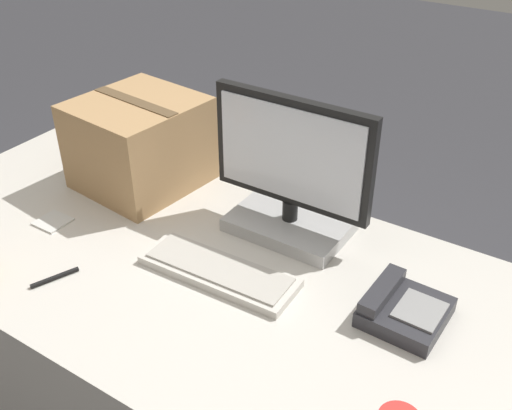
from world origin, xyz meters
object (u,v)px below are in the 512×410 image
Objects in this scene: desk_phone at (403,309)px; pen_marker at (55,278)px; keyboard at (219,270)px; cardboard_box at (140,143)px; sticky_note_pad at (53,222)px; monitor at (291,182)px.

desk_phone reaches higher than pen_marker.
keyboard is at bearing -165.15° from desk_phone.
cardboard_box is (-0.94, 0.15, 0.11)m from desk_phone.
pen_marker is (-0.34, -0.24, -0.01)m from keyboard.
sticky_note_pad is at bearing -174.75° from keyboard.
monitor reaches higher than desk_phone.
desk_phone is at bearing -8.93° from cardboard_box.
pen_marker is 1.36× the size of sticky_note_pad.
keyboard is 1.09× the size of cardboard_box.
monitor is at bearing 1.98° from cardboard_box.
monitor is at bearing 159.47° from desk_phone.
keyboard is (-0.05, -0.27, -0.15)m from monitor.
monitor is 0.54m from cardboard_box.
pen_marker is (-0.39, -0.52, -0.16)m from monitor.
desk_phone is at bearing 9.92° from sticky_note_pad.
monitor reaches higher than keyboard.
desk_phone is 2.19× the size of sticky_note_pad.
keyboard is 0.47m from desk_phone.
cardboard_box is at bearing -178.02° from monitor.
sticky_note_pad is at bearing -150.35° from monitor.
desk_phone is 0.96m from cardboard_box.
cardboard_box is (-0.54, -0.02, -0.02)m from monitor.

